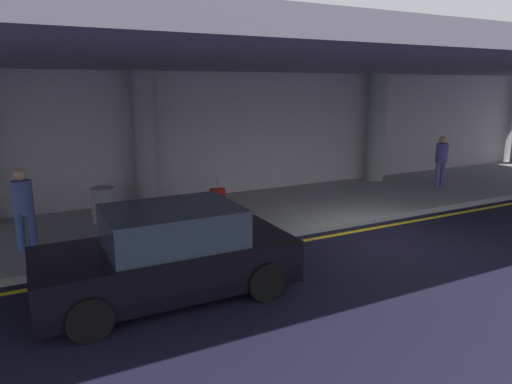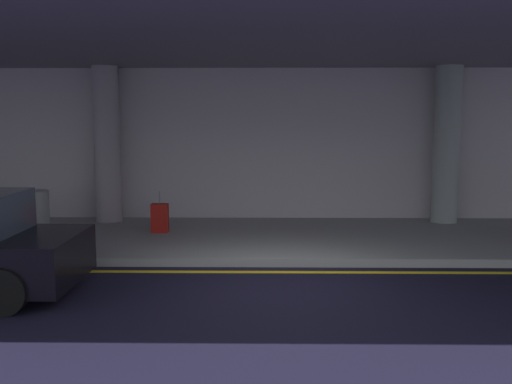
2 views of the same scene
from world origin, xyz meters
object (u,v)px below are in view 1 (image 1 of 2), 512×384
at_px(person_waiting_for_ride, 23,204).
at_px(trash_bin_steel, 104,205).
at_px(support_column_center, 377,128).
at_px(support_column_left_mid, 146,140).
at_px(car_black, 169,255).
at_px(suitcase_upright_primary, 218,200).
at_px(traveler_with_luggage, 441,158).

xyz_separation_m(person_waiting_for_ride, trash_bin_steel, (1.71, 1.37, -0.54)).
relative_size(support_column_center, trash_bin_steel, 4.29).
height_order(support_column_left_mid, car_black, support_column_left_mid).
height_order(support_column_center, suitcase_upright_primary, support_column_center).
bearing_deg(support_column_left_mid, person_waiting_for_ride, -142.38).
height_order(car_black, traveler_with_luggage, traveler_with_luggage).
distance_m(car_black, suitcase_upright_primary, 4.69).
bearing_deg(trash_bin_steel, traveler_with_luggage, -4.95).
distance_m(car_black, trash_bin_steel, 4.37).
height_order(support_column_left_mid, trash_bin_steel, support_column_left_mid).
bearing_deg(support_column_center, car_black, -149.34).
relative_size(car_black, traveler_with_luggage, 2.44).
bearing_deg(car_black, suitcase_upright_primary, 56.34).
height_order(support_column_left_mid, suitcase_upright_primary, support_column_left_mid).
distance_m(support_column_left_mid, person_waiting_for_ride, 3.97).
bearing_deg(traveler_with_luggage, car_black, -50.80).
bearing_deg(trash_bin_steel, car_black, -85.63).
bearing_deg(traveler_with_luggage, support_column_center, -129.40).
xyz_separation_m(support_column_left_mid, traveler_with_luggage, (9.10, -1.90, -0.86)).
distance_m(person_waiting_for_ride, trash_bin_steel, 2.26).
bearing_deg(support_column_center, traveler_with_luggage, -59.77).
height_order(traveler_with_luggage, trash_bin_steel, traveler_with_luggage).
bearing_deg(person_waiting_for_ride, support_column_center, -14.17).
height_order(suitcase_upright_primary, trash_bin_steel, suitcase_upright_primary).
bearing_deg(support_column_center, support_column_left_mid, 180.00).
bearing_deg(trash_bin_steel, support_column_center, 6.04).
height_order(support_column_center, traveler_with_luggage, support_column_center).
bearing_deg(traveler_with_luggage, person_waiting_for_ride, -67.43).
distance_m(support_column_center, trash_bin_steel, 9.51).
distance_m(support_column_center, car_black, 10.57).
xyz_separation_m(car_black, traveler_with_luggage, (10.13, 3.45, 0.40)).
xyz_separation_m(support_column_left_mid, car_black, (-1.02, -5.35, -1.26)).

